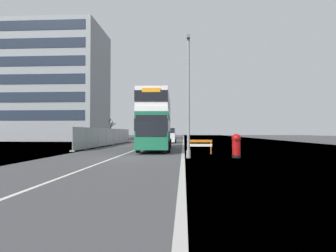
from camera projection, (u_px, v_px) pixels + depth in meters
name	position (u px, v px, depth m)	size (l,w,h in m)	color
ground	(140.00, 159.00, 17.81)	(140.00, 280.00, 0.10)	#424244
double_decker_bus	(156.00, 121.00, 25.72)	(3.04, 11.17, 5.15)	#196042
lamppost_foreground	(188.00, 100.00, 17.78)	(0.29, 0.70, 7.96)	gray
red_pillar_postbox	(236.00, 145.00, 17.98)	(0.60, 0.60, 1.57)	black
roadworks_barrier	(200.00, 145.00, 21.01)	(1.81, 0.46, 1.10)	orange
construction_site_fence	(110.00, 137.00, 35.37)	(0.44, 24.00, 2.20)	#A8AAAD
car_oncoming_near	(169.00, 136.00, 42.68)	(2.08, 4.26, 2.31)	silver
car_receding_mid	(144.00, 136.00, 49.25)	(1.93, 3.85, 2.07)	slate
bare_tree_far_verge_near	(107.00, 128.00, 60.75)	(2.42, 2.24, 4.59)	#4C3D2D
bare_tree_far_verge_mid	(100.00, 128.00, 61.61)	(2.97, 2.74, 5.75)	#4C3D2D
bare_tree_far_verge_far	(110.00, 130.00, 71.21)	(2.71, 2.94, 4.64)	#4C3D2D
backdrop_office_block	(28.00, 85.00, 55.54)	(30.24, 13.36, 22.55)	gray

